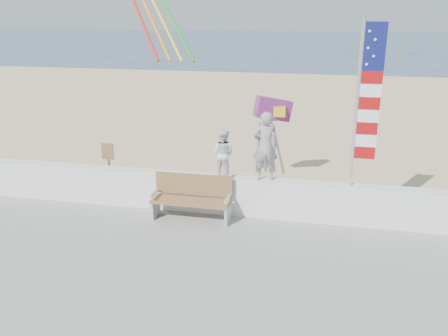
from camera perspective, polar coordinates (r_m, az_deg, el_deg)
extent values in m
plane|color=#2E495D|center=(9.61, -3.48, -10.94)|extent=(220.00, 220.00, 0.00)
cube|color=#CBB587|center=(17.83, 4.22, 3.22)|extent=(90.00, 40.00, 0.08)
cube|color=silver|center=(11.09, -0.80, -3.14)|extent=(30.00, 0.35, 0.90)
imported|color=gray|center=(10.52, 4.99, 2.64)|extent=(0.63, 0.48, 1.55)
imported|color=silver|center=(10.73, -0.08, 1.79)|extent=(0.64, 0.56, 1.11)
cube|color=olive|center=(10.72, -4.02, -4.04)|extent=(1.80, 0.50, 0.06)
cube|color=olive|center=(10.85, -3.66, -1.99)|extent=(1.80, 0.05, 0.50)
cube|color=silver|center=(11.06, -8.24, -4.80)|extent=(0.06, 0.50, 0.40)
cube|color=silver|center=(10.87, -8.43, -2.97)|extent=(0.06, 0.45, 0.05)
cube|color=silver|center=(10.62, 0.44, -5.61)|extent=(0.06, 0.50, 0.40)
cube|color=white|center=(10.42, 0.39, -3.71)|extent=(0.06, 0.45, 0.05)
cylinder|color=silver|center=(10.25, 15.67, 7.19)|extent=(0.08, 0.08, 3.50)
cube|color=#0F1451|center=(10.11, 17.66, 13.75)|extent=(0.44, 0.02, 0.95)
cube|color=#9E0A0C|center=(10.49, 16.51, 1.77)|extent=(0.44, 0.02, 0.26)
cube|color=white|center=(10.42, 16.64, 3.17)|extent=(0.44, 0.02, 0.26)
cube|color=#9E0A0C|center=(10.36, 16.78, 4.57)|extent=(0.44, 0.02, 0.26)
cube|color=white|center=(10.30, 16.91, 6.00)|extent=(0.44, 0.02, 0.26)
cube|color=#9E0A0C|center=(10.25, 17.05, 7.44)|extent=(0.44, 0.02, 0.26)
cube|color=white|center=(10.21, 17.19, 8.89)|extent=(0.44, 0.02, 0.26)
cube|color=#9E0A0C|center=(10.17, 17.33, 10.36)|extent=(0.44, 0.02, 0.26)
sphere|color=white|center=(10.12, 16.79, 11.84)|extent=(0.06, 0.06, 0.06)
sphere|color=white|center=(10.11, 17.57, 12.68)|extent=(0.06, 0.06, 0.06)
sphere|color=white|center=(10.09, 16.96, 13.64)|extent=(0.06, 0.06, 0.06)
sphere|color=white|center=(10.09, 17.75, 14.48)|extent=(0.06, 0.06, 0.06)
sphere|color=white|center=(10.07, 17.13, 15.45)|extent=(0.06, 0.06, 0.06)
cube|color=red|center=(12.98, 5.92, 7.09)|extent=(1.08, 0.81, 0.75)
cube|color=gold|center=(12.97, 6.57, 6.84)|extent=(0.39, 0.29, 0.28)
cylinder|color=olive|center=(12.53, -13.58, -0.85)|extent=(0.07, 0.07, 1.20)
cube|color=brown|center=(12.32, -13.84, 1.97)|extent=(0.32, 0.03, 0.42)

